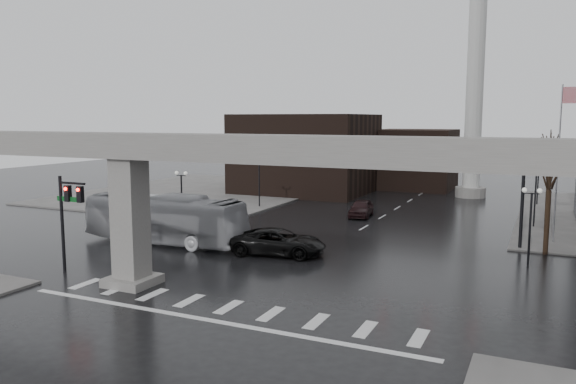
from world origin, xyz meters
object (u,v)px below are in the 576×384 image
(far_car, at_px, (361,208))
(city_bus, at_px, (165,219))
(signal_mast_arm, at_px, (469,168))
(pickup_truck, at_px, (278,242))

(far_car, bearing_deg, city_bus, -127.25)
(signal_mast_arm, relative_size, far_car, 2.49)
(signal_mast_arm, bearing_deg, far_car, 142.22)
(pickup_truck, bearing_deg, city_bus, 82.69)
(signal_mast_arm, xyz_separation_m, city_bus, (-21.05, -9.09, -3.96))
(pickup_truck, bearing_deg, signal_mast_arm, -61.24)
(signal_mast_arm, distance_m, far_car, 14.68)
(signal_mast_arm, height_order, pickup_truck, signal_mast_arm)
(city_bus, height_order, far_car, city_bus)
(pickup_truck, distance_m, far_car, 17.30)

